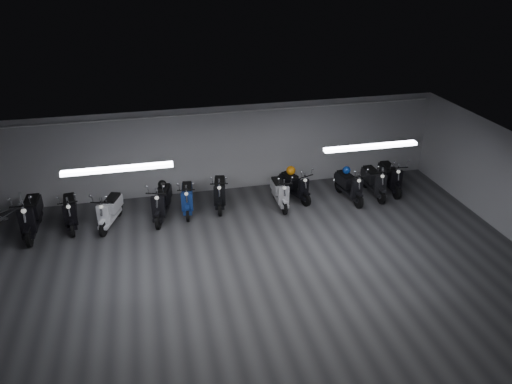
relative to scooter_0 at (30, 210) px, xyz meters
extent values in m
cube|color=#38383B|center=(5.61, -3.42, -0.74)|extent=(14.00, 10.00, 0.01)
cube|color=gray|center=(5.61, -3.42, 2.07)|extent=(14.00, 10.00, 0.01)
cube|color=#AAAAAD|center=(5.61, 1.58, 0.66)|extent=(14.00, 0.01, 2.80)
cube|color=white|center=(2.61, -2.42, 2.00)|extent=(2.40, 0.18, 0.08)
cube|color=white|center=(8.61, -2.42, 2.00)|extent=(2.40, 0.18, 0.08)
cylinder|color=white|center=(5.61, 1.50, 1.88)|extent=(13.60, 0.05, 0.05)
imported|color=white|center=(-0.78, 0.38, -0.16)|extent=(1.90, 0.98, 1.17)
sphere|color=#0D3494|center=(9.22, 0.19, 0.18)|extent=(0.25, 0.25, 0.25)
sphere|color=orange|center=(7.53, 0.58, 0.16)|extent=(0.29, 0.29, 0.29)
sphere|color=black|center=(3.58, 0.33, 0.23)|extent=(0.25, 0.25, 0.25)
camera|label=1|loc=(3.36, -12.63, 6.32)|focal=34.14mm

